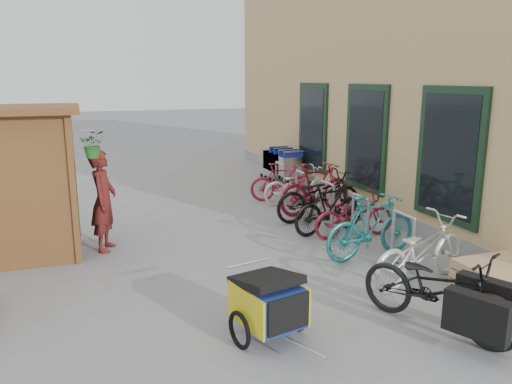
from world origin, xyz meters
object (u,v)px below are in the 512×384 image
object	(u,v)px
cargo_bike	(441,291)
bike_4	(319,196)
bike_2	(354,215)
bike_6	(298,185)
person_kiosk	(103,201)
shopping_carts	(280,162)
bike_3	(330,208)
pallet_stack	(512,283)
bike_0	(421,250)
kiosk	(4,162)
bike_7	(282,182)
child_trailer	(268,301)
bike_1	(372,226)
bike_5	(316,188)

from	to	relation	value
cargo_bike	bike_4	xyz separation A→B (m)	(0.79, 4.57, 0.02)
bike_2	bike_6	bearing A→B (deg)	0.51
cargo_bike	person_kiosk	distance (m)	5.38
shopping_carts	bike_3	world-z (taller)	shopping_carts
pallet_stack	bike_3	bearing A→B (deg)	104.85
person_kiosk	bike_0	distance (m)	5.02
kiosk	bike_0	bearing A→B (deg)	-29.05
bike_6	bike_7	xyz separation A→B (m)	(-0.23, 0.38, 0.01)
kiosk	cargo_bike	size ratio (longest dim) A/B	1.26
cargo_bike	bike_2	xyz separation A→B (m)	(0.88, 3.34, -0.08)
shopping_carts	bike_6	bearing A→B (deg)	-102.54
pallet_stack	child_trailer	size ratio (longest dim) A/B	0.88
bike_7	bike_6	bearing A→B (deg)	-134.41
child_trailer	cargo_bike	world-z (taller)	cargo_bike
cargo_bike	bike_1	bearing A→B (deg)	51.61
person_kiosk	bike_4	xyz separation A→B (m)	(4.17, 0.41, -0.34)
shopping_carts	bike_4	xyz separation A→B (m)	(-0.68, -3.73, -0.08)
pallet_stack	bike_4	size ratio (longest dim) A/B	0.63
bike_1	bike_2	world-z (taller)	bike_1
pallet_stack	bike_4	world-z (taller)	bike_4
bike_4	bike_7	world-z (taller)	bike_4
shopping_carts	bike_3	distance (m)	4.67
bike_1	bike_4	distance (m)	2.26
shopping_carts	person_kiosk	world-z (taller)	person_kiosk
shopping_carts	bike_2	distance (m)	5.00
kiosk	cargo_bike	distance (m)	6.50
bike_7	bike_1	bearing A→B (deg)	-167.84
bike_1	bike_7	xyz separation A→B (m)	(0.13, 3.99, -0.07)
child_trailer	cargo_bike	xyz separation A→B (m)	(1.88, -0.51, 0.05)
bike_0	pallet_stack	bearing A→B (deg)	-150.29
kiosk	shopping_carts	distance (m)	7.54
bike_1	bike_5	size ratio (longest dim) A/B	0.95
bike_0	shopping_carts	bearing A→B (deg)	-20.95
cargo_bike	bike_6	size ratio (longest dim) A/B	1.19
kiosk	shopping_carts	world-z (taller)	kiosk
bike_1	bike_0	bearing A→B (deg)	176.91
shopping_carts	cargo_bike	world-z (taller)	shopping_carts
shopping_carts	bike_6	xyz separation A→B (m)	(-0.53, -2.37, -0.15)
bike_4	bike_6	xyz separation A→B (m)	(0.16, 1.36, -0.07)
bike_2	bike_7	world-z (taller)	bike_7
cargo_bike	pallet_stack	bearing A→B (deg)	-10.04
shopping_carts	bike_5	world-z (taller)	bike_5
pallet_stack	bike_5	bearing A→B (deg)	96.22
bike_1	bike_2	xyz separation A→B (m)	(0.29, 1.02, -0.11)
person_kiosk	bike_1	distance (m)	4.38
pallet_stack	bike_0	world-z (taller)	bike_0
kiosk	bike_0	size ratio (longest dim) A/B	1.35
bike_5	bike_1	bearing A→B (deg)	160.58
bike_3	bike_6	bearing A→B (deg)	-21.16
child_trailer	bike_1	world-z (taller)	bike_1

